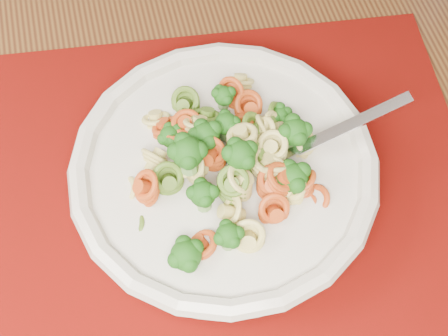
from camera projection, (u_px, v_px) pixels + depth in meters
name	position (u px, v px, depth m)	size (l,w,h in m)	color
dining_table	(205.00, 137.00, 0.76)	(1.44, 1.01, 0.77)	brown
placemat	(225.00, 182.00, 0.61)	(0.48, 0.37, 0.00)	#5F0404
pasta_bowl	(224.00, 172.00, 0.57)	(0.28, 0.28, 0.05)	beige
pasta_broccoli_heap	(224.00, 165.00, 0.56)	(0.24, 0.24, 0.06)	#D9C96B
fork	(272.00, 162.00, 0.56)	(0.19, 0.02, 0.01)	silver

